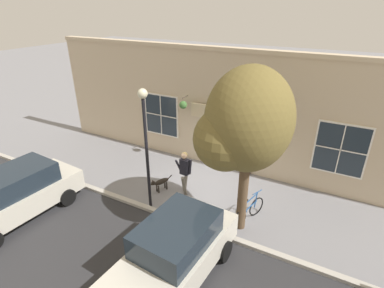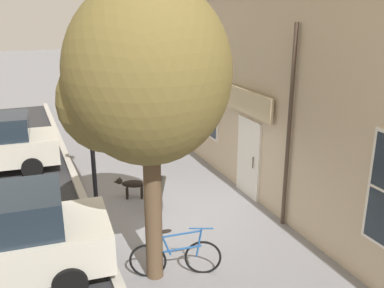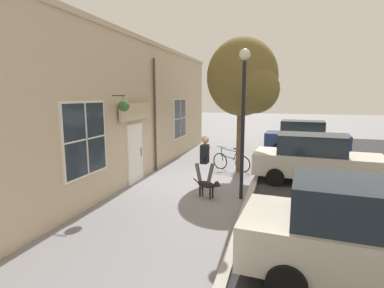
% 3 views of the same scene
% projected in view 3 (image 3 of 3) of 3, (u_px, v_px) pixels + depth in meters
% --- Properties ---
extents(ground_plane, '(90.00, 90.00, 0.00)m').
position_uv_depth(ground_plane, '(197.00, 182.00, 10.81)').
color(ground_plane, gray).
extents(curb_and_road, '(10.10, 28.00, 0.12)m').
position_uv_depth(curb_and_road, '(380.00, 197.00, 9.16)').
color(curb_and_road, '#B2ADA3').
rests_on(curb_and_road, ground_plane).
extents(storefront_facade, '(0.95, 18.00, 5.23)m').
position_uv_depth(storefront_facade, '(136.00, 109.00, 11.06)').
color(storefront_facade, '#C6B293').
rests_on(storefront_facade, ground_plane).
extents(pedestrian_walking, '(0.66, 0.58, 1.79)m').
position_uv_depth(pedestrian_walking, '(205.00, 157.00, 9.97)').
color(pedestrian_walking, '#6B665B').
rests_on(pedestrian_walking, ground_plane).
extents(dog_on_leash, '(1.00, 0.47, 0.60)m').
position_uv_depth(dog_on_leash, '(208.00, 185.00, 9.12)').
color(dog_on_leash, black).
rests_on(dog_on_leash, ground_plane).
extents(street_tree_by_curb, '(2.85, 2.64, 5.35)m').
position_uv_depth(street_tree_by_curb, '(245.00, 80.00, 11.64)').
color(street_tree_by_curb, brown).
rests_on(street_tree_by_curb, ground_plane).
extents(leaning_bicycle, '(1.66, 0.61, 1.00)m').
position_uv_depth(leaning_bicycle, '(231.00, 161.00, 12.51)').
color(leaning_bicycle, black).
rests_on(leaning_bicycle, ground_plane).
extents(parked_car_nearest_curb, '(4.41, 2.16, 1.75)m').
position_uv_depth(parked_car_nearest_curb, '(375.00, 237.00, 4.74)').
color(parked_car_nearest_curb, beige).
rests_on(parked_car_nearest_curb, ground_plane).
extents(parked_car_mid_block, '(4.41, 2.16, 1.75)m').
position_uv_depth(parked_car_mid_block, '(315.00, 159.00, 10.61)').
color(parked_car_mid_block, beige).
rests_on(parked_car_mid_block, ground_plane).
extents(parked_car_far_end, '(4.41, 2.16, 1.75)m').
position_uv_depth(parked_car_far_end, '(305.00, 137.00, 16.38)').
color(parked_car_far_end, navy).
rests_on(parked_car_far_end, ground_plane).
extents(street_lamp, '(0.32, 0.32, 4.40)m').
position_uv_depth(street_lamp, '(244.00, 102.00, 8.63)').
color(street_lamp, black).
rests_on(street_lamp, ground_plane).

